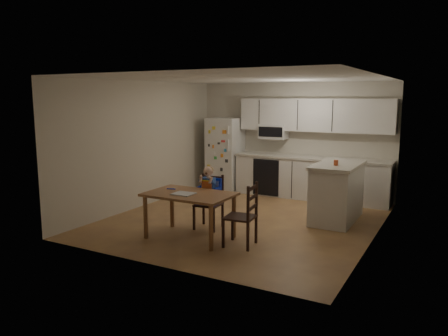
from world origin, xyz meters
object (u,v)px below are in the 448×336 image
refrigerator (225,154)px  chair_side (246,211)px  chair_booster (210,191)px  dining_table (190,199)px  red_cup (336,163)px  kitchen_island (337,192)px

refrigerator → chair_side: size_ratio=1.79×
refrigerator → chair_booster: bearing=-66.3°
dining_table → chair_side: (0.94, 0.06, -0.08)m
chair_side → chair_booster: bearing=-126.8°
chair_booster → red_cup: bearing=30.0°
chair_booster → refrigerator: bearing=108.7°
refrigerator → red_cup: refrigerator is taller
red_cup → chair_side: size_ratio=0.10×
dining_table → kitchen_island: bearing=49.8°
dining_table → chair_booster: 0.61m
red_cup → dining_table: bearing=-133.7°
refrigerator → kitchen_island: size_ratio=1.22×
refrigerator → chair_booster: size_ratio=1.61×
kitchen_island → red_cup: red_cup is taller
red_cup → chair_side: bearing=-114.8°
dining_table → chair_booster: bearing=90.4°
chair_booster → dining_table: bearing=-94.6°
refrigerator → red_cup: (3.03, -1.61, 0.23)m
refrigerator → chair_side: 4.07m
red_cup → chair_side: red_cup is taller
red_cup → dining_table: red_cup is taller
chair_booster → chair_side: size_ratio=1.11×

